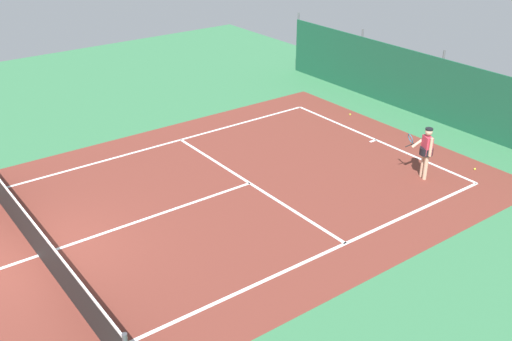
{
  "coord_description": "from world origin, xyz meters",
  "views": [
    {
      "loc": [
        12.97,
        -3.03,
        8.39
      ],
      "look_at": [
        0.86,
        6.0,
        0.9
      ],
      "focal_mm": 42.04,
      "sensor_mm": 36.0,
      "label": 1
    }
  ],
  "objects": [
    {
      "name": "tennis_ball_midcourt",
      "position": [
        3.51,
        12.65,
        0.03
      ],
      "size": [
        0.07,
        0.07,
        0.07
      ],
      "primitive_type": "sphere",
      "color": "#CCDB33",
      "rests_on": "ground"
    },
    {
      "name": "court_surface",
      "position": [
        0.0,
        0.0,
        0.0
      ],
      "size": [
        11.02,
        26.6,
        0.01
      ],
      "color": "brown",
      "rests_on": "ground"
    },
    {
      "name": "tennis_ball_near_player",
      "position": [
        -2.29,
        12.89,
        0.03
      ],
      "size": [
        0.07,
        0.07,
        0.07
      ],
      "primitive_type": "sphere",
      "color": "#CCDB33",
      "rests_on": "ground"
    },
    {
      "name": "back_fence",
      "position": [
        -0.0,
        15.55,
        0.67
      ],
      "size": [
        16.3,
        0.98,
        2.7
      ],
      "color": "#195138",
      "rests_on": "ground"
    },
    {
      "name": "tennis_net",
      "position": [
        0.0,
        0.0,
        0.51
      ],
      "size": [
        10.12,
        0.1,
        1.1
      ],
      "color": "black",
      "rests_on": "ground"
    },
    {
      "name": "ground_plane",
      "position": [
        0.0,
        0.0,
        0.0
      ],
      "size": [
        36.0,
        36.0,
        0.0
      ],
      "primitive_type": "plane",
      "color": "#387A4C"
    },
    {
      "name": "tennis_player",
      "position": [
        2.86,
        10.89,
        0.96
      ],
      "size": [
        0.85,
        0.64,
        1.64
      ],
      "rotation": [
        0.0,
        0.0,
        2.71
      ],
      "color": "#D8AD8C",
      "rests_on": "ground"
    }
  ]
}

